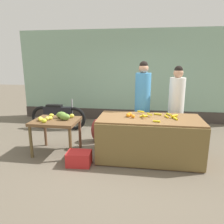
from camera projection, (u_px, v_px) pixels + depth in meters
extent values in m
plane|color=#665B4C|center=(121.00, 156.00, 4.30)|extent=(24.00, 24.00, 0.00)
cube|color=#8CB299|center=(131.00, 76.00, 6.66)|extent=(7.20, 0.20, 2.84)
cube|color=#3F3833|center=(130.00, 115.00, 6.85)|extent=(7.20, 0.04, 0.36)
cube|color=brown|center=(149.00, 138.00, 4.12)|extent=(1.96, 0.90, 0.84)
cube|color=brown|center=(149.00, 148.00, 3.68)|extent=(1.96, 0.03, 0.78)
cube|color=brown|center=(56.00, 121.00, 4.33)|extent=(0.92, 0.73, 0.06)
cylinder|color=brown|center=(31.00, 142.00, 4.17)|extent=(0.06, 0.06, 0.66)
cylinder|color=brown|center=(70.00, 144.00, 4.06)|extent=(0.06, 0.06, 0.66)
cylinder|color=brown|center=(45.00, 132.00, 4.78)|extent=(0.06, 0.06, 0.66)
cylinder|color=brown|center=(80.00, 134.00, 4.66)|extent=(0.06, 0.06, 0.66)
cylinder|color=gold|center=(175.00, 118.00, 3.91)|extent=(0.08, 0.16, 0.04)
cylinder|color=yellow|center=(167.00, 117.00, 4.04)|extent=(0.08, 0.16, 0.04)
cylinder|color=gold|center=(174.00, 117.00, 4.02)|extent=(0.13, 0.11, 0.04)
cylinder|color=yellow|center=(157.00, 121.00, 3.72)|extent=(0.13, 0.06, 0.04)
cylinder|color=yellow|center=(169.00, 114.00, 4.21)|extent=(0.10, 0.14, 0.04)
cylinder|color=gold|center=(158.00, 114.00, 4.22)|extent=(0.15, 0.08, 0.04)
cylinder|color=yellow|center=(144.00, 116.00, 4.07)|extent=(0.15, 0.09, 0.04)
cylinder|color=gold|center=(176.00, 119.00, 3.90)|extent=(0.06, 0.14, 0.04)
cylinder|color=gold|center=(150.00, 114.00, 4.08)|extent=(0.11, 0.12, 0.04)
cylinder|color=yellow|center=(141.00, 112.00, 4.31)|extent=(0.14, 0.07, 0.04)
cylinder|color=gold|center=(144.00, 116.00, 3.98)|extent=(0.07, 0.15, 0.04)
cylinder|color=yellow|center=(175.00, 116.00, 3.99)|extent=(0.14, 0.11, 0.04)
sphere|color=orange|center=(133.00, 116.00, 3.99)|extent=(0.07, 0.07, 0.07)
sphere|color=orange|center=(128.00, 115.00, 4.06)|extent=(0.08, 0.08, 0.08)
sphere|color=orange|center=(130.00, 114.00, 4.12)|extent=(0.08, 0.08, 0.08)
ellipsoid|color=yellow|center=(68.00, 117.00, 4.43)|extent=(0.13, 0.11, 0.07)
ellipsoid|color=yellow|center=(50.00, 118.00, 4.32)|extent=(0.13, 0.12, 0.08)
ellipsoid|color=yellow|center=(40.00, 119.00, 4.26)|extent=(0.10, 0.12, 0.08)
ellipsoid|color=#D4CC40|center=(72.00, 116.00, 4.46)|extent=(0.11, 0.09, 0.09)
ellipsoid|color=yellow|center=(44.00, 121.00, 4.11)|extent=(0.10, 0.09, 0.08)
ellipsoid|color=yellow|center=(41.00, 119.00, 4.22)|extent=(0.10, 0.13, 0.08)
ellipsoid|color=yellow|center=(51.00, 115.00, 4.52)|extent=(0.12, 0.10, 0.08)
ellipsoid|color=yellow|center=(47.00, 118.00, 4.28)|extent=(0.10, 0.12, 0.08)
ellipsoid|color=olive|center=(61.00, 115.00, 4.43)|extent=(0.22, 0.14, 0.14)
ellipsoid|color=olive|center=(65.00, 117.00, 4.29)|extent=(0.22, 0.14, 0.14)
cylinder|color=#33333D|center=(141.00, 129.00, 4.83)|extent=(0.29, 0.29, 0.74)
cylinder|color=#3F8CCC|center=(143.00, 94.00, 4.64)|extent=(0.34, 0.34, 0.90)
sphere|color=tan|center=(144.00, 68.00, 4.51)|extent=(0.21, 0.21, 0.21)
sphere|color=black|center=(144.00, 65.00, 4.49)|extent=(0.18, 0.18, 0.18)
cylinder|color=#33333D|center=(174.00, 130.00, 4.81)|extent=(0.29, 0.29, 0.70)
cylinder|color=white|center=(177.00, 97.00, 4.63)|extent=(0.34, 0.34, 0.85)
sphere|color=tan|center=(178.00, 73.00, 4.51)|extent=(0.21, 0.21, 0.21)
sphere|color=black|center=(179.00, 70.00, 4.49)|extent=(0.18, 0.18, 0.18)
torus|color=black|center=(74.00, 118.00, 5.90)|extent=(0.65, 0.09, 0.65)
torus|color=black|center=(43.00, 117.00, 6.04)|extent=(0.65, 0.09, 0.65)
cube|color=black|center=(58.00, 112.00, 5.93)|extent=(0.80, 0.18, 0.28)
cube|color=black|center=(54.00, 106.00, 5.91)|extent=(0.44, 0.16, 0.08)
cylinder|color=gray|center=(72.00, 106.00, 5.83)|extent=(0.04, 0.04, 0.40)
cube|color=red|center=(79.00, 158.00, 3.92)|extent=(0.46, 0.35, 0.26)
ellipsoid|color=maroon|center=(97.00, 130.00, 5.04)|extent=(0.37, 0.42, 0.56)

